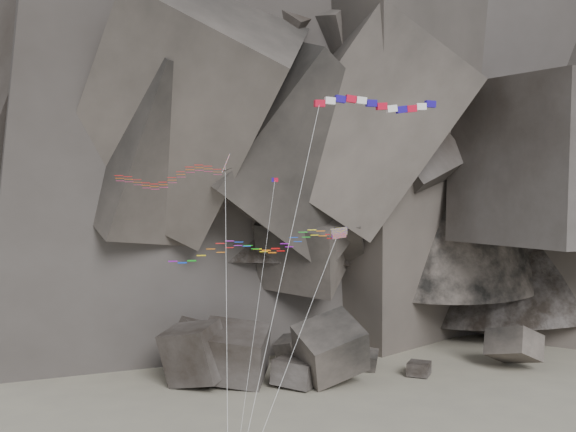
{
  "coord_description": "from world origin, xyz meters",
  "views": [
    {
      "loc": [
        1.95,
        -56.53,
        25.9
      ],
      "look_at": [
        3.7,
        6.0,
        22.15
      ],
      "focal_mm": 45.0,
      "sensor_mm": 36.0,
      "label": 1
    }
  ],
  "objects_px": {
    "banner_kite": "(375,106)",
    "pennant_kite": "(264,256)",
    "parafoil_kite": "(250,246)",
    "delta_kite": "(164,176)"
  },
  "relations": [
    {
      "from": "parafoil_kite",
      "to": "pennant_kite",
      "type": "bearing_deg",
      "value": -31.6
    },
    {
      "from": "delta_kite",
      "to": "banner_kite",
      "type": "height_order",
      "value": "banner_kite"
    },
    {
      "from": "parafoil_kite",
      "to": "pennant_kite",
      "type": "relative_size",
      "value": 0.83
    },
    {
      "from": "banner_kite",
      "to": "parafoil_kite",
      "type": "bearing_deg",
      "value": 167.22
    },
    {
      "from": "banner_kite",
      "to": "pennant_kite",
      "type": "bearing_deg",
      "value": 169.3
    },
    {
      "from": "parafoil_kite",
      "to": "delta_kite",
      "type": "bearing_deg",
      "value": 156.32
    },
    {
      "from": "banner_kite",
      "to": "pennant_kite",
      "type": "relative_size",
      "value": 1.28
    },
    {
      "from": "delta_kite",
      "to": "parafoil_kite",
      "type": "xyz_separation_m",
      "value": [
        6.99,
        -1.27,
        -5.56
      ]
    },
    {
      "from": "delta_kite",
      "to": "parafoil_kite",
      "type": "height_order",
      "value": "delta_kite"
    },
    {
      "from": "parafoil_kite",
      "to": "pennant_kite",
      "type": "xyz_separation_m",
      "value": [
        1.13,
        -0.37,
        -0.79
      ]
    }
  ]
}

